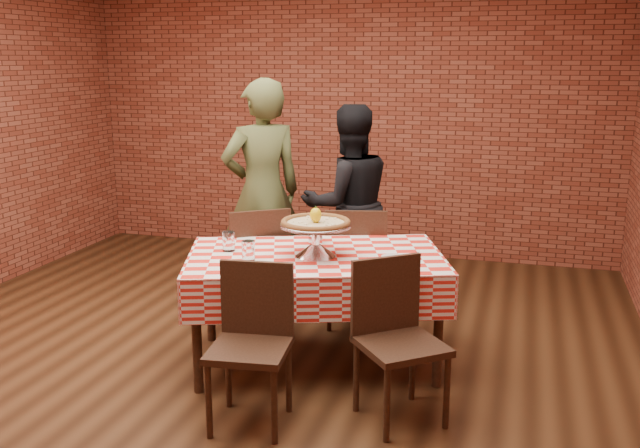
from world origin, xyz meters
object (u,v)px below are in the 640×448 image
Objects in this scene: water_glass_left at (248,251)px; chair_near_right at (402,345)px; condiment_caddy at (316,233)px; diner_olive at (262,192)px; chair_near_left at (249,350)px; chair_far_right at (356,264)px; pizza at (316,223)px; pizza_stand at (316,240)px; diner_black at (348,204)px; table at (315,309)px; chair_far_left at (254,265)px; water_glass_right at (229,241)px.

chair_near_right is at bearing -19.03° from water_glass_left.
condiment_caddy is 0.07× the size of diner_olive.
chair_near_left is 1.72m from chair_far_right.
condiment_caddy is 1.26m from chair_near_right.
water_glass_left is (-0.38, -0.23, -0.15)m from pizza.
water_glass_left is (-0.38, -0.23, -0.04)m from pizza_stand.
diner_black is (-0.19, 0.52, 0.36)m from chair_far_right.
table is 0.54m from condiment_caddy.
diner_olive is at bearing -32.59° from chair_far_right.
table is at bearing 76.71° from chair_near_left.
chair_far_right is at bearing 83.80° from table.
diner_olive is at bearing -112.12° from chair_far_left.
water_glass_right is 1.43m from chair_near_right.
table is 0.93m from chair_near_right.
diner_black reaches higher than water_glass_right.
chair_near_right is 2.13m from diner_black.
water_glass_left is 0.93m from chair_far_left.
condiment_caddy is at bearing 106.18° from pizza_stand.
chair_near_right is 0.98× the size of chair_far_right.
diner_olive is (-0.13, 0.55, 0.46)m from chair_far_left.
chair_near_left reaches higher than water_glass_left.
table is at bearing 104.14° from chair_far_left.
chair_far_left is at bearing 145.39° from condiment_caddy.
chair_near_right is (0.69, -0.63, 0.08)m from table.
pizza is 0.48× the size of chair_far_left.
water_glass_right is (-0.60, -0.04, -0.04)m from pizza_stand.
chair_near_left is (-0.12, -0.88, -0.52)m from pizza.
chair_near_right is (1.06, -0.36, -0.37)m from water_glass_left.
pizza is 0.24× the size of diner_olive.
chair_near_left is (-0.12, -0.88, -0.41)m from pizza_stand.
diner_olive is at bearing 125.14° from pizza_stand.
water_glass_right is 1.03m from chair_near_left.
chair_far_right reaches higher than water_glass_left.
water_glass_right reaches higher than table.
pizza_stand is 0.53× the size of chair_near_left.
table is 1.76× the size of chair_far_right.
diner_olive is at bearing 120.53° from condiment_caddy.
water_glass_left is 0.07× the size of diner_olive.
condiment_caddy reaches higher than table.
table is 1.80× the size of chair_near_right.
chair_far_right is (0.67, 0.87, -0.36)m from water_glass_right.
pizza_stand is 0.35m from condiment_caddy.
pizza_stand is 0.11m from pizza.
table is 0.49m from pizza_stand.
pizza is at bearing 86.94° from diner_olive.
pizza is 0.47m from water_glass_left.
pizza reaches higher than chair_near_right.
water_glass_left is at bearing -127.58° from condiment_caddy.
diner_olive reaches higher than chair_near_left.
chair_near_left is at bearing 57.99° from diner_black.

